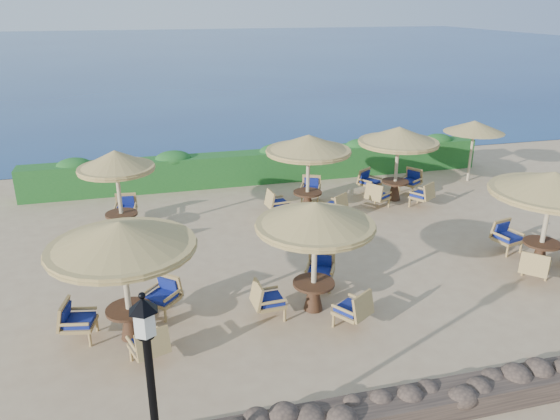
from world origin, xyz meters
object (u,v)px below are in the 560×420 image
object	(u,v)px
cafe_set_4	(308,157)
lamp_post	(154,413)
cafe_set_0	(123,254)
cafe_set_2	(551,197)
cafe_set_3	(117,176)
extra_parasol	(474,127)
cafe_set_1	(315,235)
cafe_set_5	(398,150)

from	to	relation	value
cafe_set_4	lamp_post	bearing A→B (deg)	-117.58
cafe_set_0	cafe_set_2	xyz separation A→B (m)	(10.61, 0.64, 0.03)
cafe_set_2	cafe_set_3	bearing A→B (deg)	155.06
cafe_set_3	cafe_set_4	bearing A→B (deg)	4.23
extra_parasol	cafe_set_4	world-z (taller)	cafe_set_4
cafe_set_1	cafe_set_5	world-z (taller)	same
lamp_post	extra_parasol	world-z (taller)	lamp_post
cafe_set_2	cafe_set_3	world-z (taller)	same
cafe_set_0	cafe_set_3	xyz separation A→B (m)	(-0.20, 5.67, -0.07)
extra_parasol	cafe_set_0	world-z (taller)	cafe_set_0
extra_parasol	cafe_set_4	size ratio (longest dim) A/B	0.85
extra_parasol	cafe_set_1	size ratio (longest dim) A/B	0.87
extra_parasol	cafe_set_5	bearing A→B (deg)	-161.41
cafe_set_1	lamp_post	bearing A→B (deg)	-130.09
extra_parasol	cafe_set_0	size ratio (longest dim) A/B	0.80
cafe_set_2	cafe_set_1	bearing A→B (deg)	-175.20
extra_parasol	cafe_set_5	size ratio (longest dim) A/B	0.86
cafe_set_2	cafe_set_3	distance (m)	11.92
cafe_set_0	lamp_post	bearing A→B (deg)	-84.80
extra_parasol	cafe_set_5	world-z (taller)	cafe_set_5
lamp_post	cafe_set_2	distance (m)	11.35
lamp_post	cafe_set_3	world-z (taller)	lamp_post
lamp_post	cafe_set_3	bearing A→B (deg)	93.37
cafe_set_3	cafe_set_0	bearing A→B (deg)	-88.01
lamp_post	cafe_set_2	xyz separation A→B (m)	(10.22, 4.92, 0.43)
cafe_set_0	cafe_set_2	distance (m)	10.63
cafe_set_1	cafe_set_2	world-z (taller)	same
cafe_set_0	cafe_set_5	world-z (taller)	same
cafe_set_0	cafe_set_5	size ratio (longest dim) A/B	1.07
cafe_set_0	cafe_set_3	size ratio (longest dim) A/B	1.05
cafe_set_3	cafe_set_2	bearing A→B (deg)	-24.94
cafe_set_5	cafe_set_1	bearing A→B (deg)	-128.84
extra_parasol	cafe_set_5	xyz separation A→B (m)	(-3.81, -1.28, -0.35)
cafe_set_3	cafe_set_5	distance (m)	9.41
cafe_set_1	cafe_set_3	size ratio (longest dim) A/B	0.97
lamp_post	cafe_set_3	distance (m)	9.97
lamp_post	cafe_set_5	world-z (taller)	lamp_post
extra_parasol	cafe_set_0	xyz separation A→B (m)	(-12.99, -7.72, -0.21)
extra_parasol	cafe_set_3	distance (m)	13.35
cafe_set_2	cafe_set_5	bearing A→B (deg)	103.85
cafe_set_5	cafe_set_2	bearing A→B (deg)	-76.15
cafe_set_0	cafe_set_4	distance (m)	8.44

